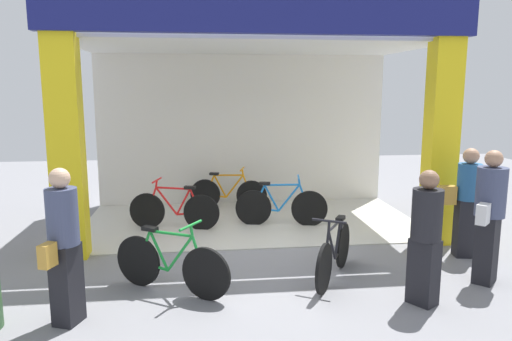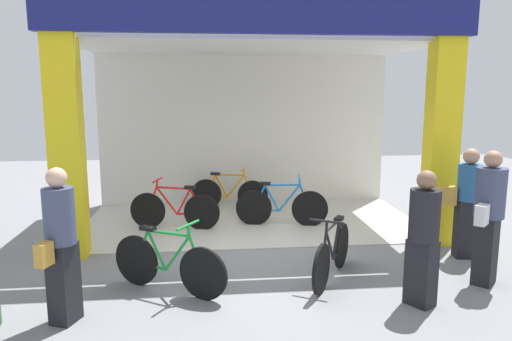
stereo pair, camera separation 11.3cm
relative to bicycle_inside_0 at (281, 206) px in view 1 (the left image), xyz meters
name	(u,v)px [view 1 (the left image)]	position (x,y,z in m)	size (l,w,h in m)	color
ground_plane	(262,249)	(-0.53, -1.29, -0.38)	(20.64, 20.64, 0.00)	gray
shop_facade	(250,109)	(-0.53, 0.47, 1.79)	(6.52, 3.60, 4.00)	beige
bicycle_inside_0	(281,206)	(0.00, 0.00, 0.00)	(1.71, 0.47, 0.95)	black
bicycle_inside_1	(174,210)	(-1.98, 0.01, -0.01)	(1.65, 0.52, 0.93)	black
bicycle_inside_2	(228,193)	(-0.91, 1.32, -0.02)	(1.61, 0.52, 0.91)	black
bicycle_parked_0	(334,253)	(0.28, -2.60, -0.02)	(0.87, 1.44, 0.91)	black
bicycle_parked_1	(171,264)	(-1.89, -2.78, -0.01)	(1.46, 0.95, 0.93)	black
pedestrian_0	(466,201)	(2.51, -1.97, 0.50)	(0.63, 0.39, 1.68)	black
pedestrian_1	(64,245)	(-2.97, -3.47, 0.52)	(0.43, 0.58, 1.74)	black
pedestrian_2	(489,214)	(2.24, -2.95, 0.56)	(0.61, 0.60, 1.78)	black
pedestrian_3	(426,236)	(1.13, -3.47, 0.47)	(0.49, 0.49, 1.63)	black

